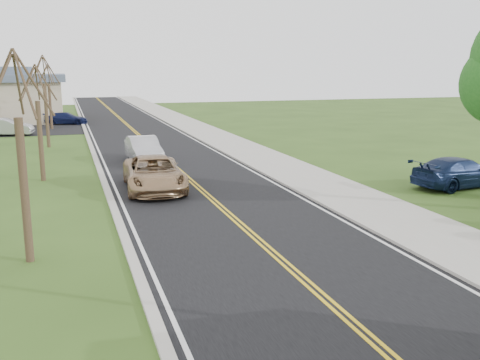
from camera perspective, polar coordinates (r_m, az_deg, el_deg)
name	(u,v)px	position (r m, az deg, el deg)	size (l,w,h in m)	color
road	(137,134)	(46.68, -10.91, 4.87)	(8.00, 120.00, 0.01)	black
curb_right	(185,131)	(47.36, -5.91, 5.19)	(0.30, 120.00, 0.12)	#9E998E
sidewalk_right	(204,131)	(47.76, -3.85, 5.27)	(3.20, 120.00, 0.10)	#9E998E
curb_left	(87,135)	(46.34, -16.02, 4.63)	(0.30, 120.00, 0.10)	#9E998E
bare_tree_a	(23,173)	(16.30, -22.16, 0.67)	(1.93, 2.26, 6.08)	#38281C
bare_tree_b	(40,131)	(28.19, -20.58, 4.88)	(1.83, 2.14, 5.73)	#38281C
bare_tree_c	(46,108)	(40.10, -19.98, 7.23)	(2.04, 2.39, 6.42)	#38281C
bare_tree_d	(50,101)	(52.09, -19.61, 7.92)	(1.88, 2.20, 5.91)	#38281C
suv_champagne	(154,174)	(24.86, -9.16, 0.68)	(2.57, 5.58, 1.55)	#9E7D59
sedan_silver	(144,150)	(32.36, -10.25, 3.21)	(1.62, 4.65, 1.53)	#B2B2B7
pickup_navy	(459,172)	(27.22, 22.35, 0.76)	(2.00, 4.91, 1.43)	#0F1B39
lot_car_silver	(5,127)	(48.47, -23.78, 5.19)	(1.54, 4.43, 1.46)	#A5A5A9
lot_car_navy	(66,118)	(56.21, -18.06, 6.27)	(1.68, 4.13, 1.20)	#10173E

